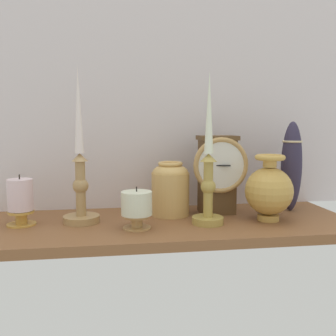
{
  "coord_description": "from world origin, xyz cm",
  "views": [
    {
      "loc": [
        -13.61,
        -97.25,
        25.76
      ],
      "look_at": [
        1.18,
        0.0,
        14.0
      ],
      "focal_mm": 40.99,
      "sensor_mm": 36.0,
      "label": 1
    }
  ],
  "objects": [
    {
      "name": "mantel_clock",
      "position": [
        16.27,
        6.23,
        11.77
      ],
      "size": [
        15.43,
        9.39,
        22.03
      ],
      "color": "brown",
      "rests_on": "ground_plane"
    },
    {
      "name": "tall_ceramic_vase",
      "position": [
        38.38,
        6.44,
        13.15
      ],
      "size": [
        5.96,
        5.96,
        26.01
      ],
      "color": "#2F2941",
      "rests_on": "ground_plane"
    },
    {
      "name": "ground_plane",
      "position": [
        0.0,
        0.0,
        -1.2
      ],
      "size": [
        100.0,
        36.0,
        2.4
      ],
      "primitive_type": "cube",
      "color": "brown"
    },
    {
      "name": "brass_vase_bulbous",
      "position": [
        27.44,
        -3.43,
        8.17
      ],
      "size": [
        12.54,
        12.54,
        17.41
      ],
      "color": "gold",
      "rests_on": "ground_plane"
    },
    {
      "name": "pillar_candle_front",
      "position": [
        -7.42,
        -6.02,
        5.29
      ],
      "size": [
        7.54,
        7.54,
        10.32
      ],
      "color": "tan",
      "rests_on": "ground_plane"
    },
    {
      "name": "back_wall",
      "position": [
        0.0,
        18.5,
        32.5
      ],
      "size": [
        120.0,
        2.0,
        65.0
      ],
      "primitive_type": "cube",
      "color": "silver",
      "rests_on": "ground_plane"
    },
    {
      "name": "pillar_candle_near_clock",
      "position": [
        -36.03,
        1.59,
        6.28
      ],
      "size": [
        7.18,
        7.18,
        12.88
      ],
      "color": "gold",
      "rests_on": "ground_plane"
    },
    {
      "name": "candlestick_tall_left",
      "position": [
        10.78,
        -4.4,
        12.61
      ],
      "size": [
        8.09,
        8.09,
        38.35
      ],
      "color": "#AE9444",
      "rests_on": "ground_plane"
    },
    {
      "name": "brass_vase_jar",
      "position": [
        2.78,
        6.22,
        7.77
      ],
      "size": [
        10.47,
        10.47,
        14.93
      ],
      "color": "tan",
      "rests_on": "ground_plane"
    },
    {
      "name": "candlestick_tall_center",
      "position": [
        -21.22,
        1.82,
        12.17
      ],
      "size": [
        9.32,
        9.32,
        39.93
      ],
      "color": "tan",
      "rests_on": "ground_plane"
    }
  ]
}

